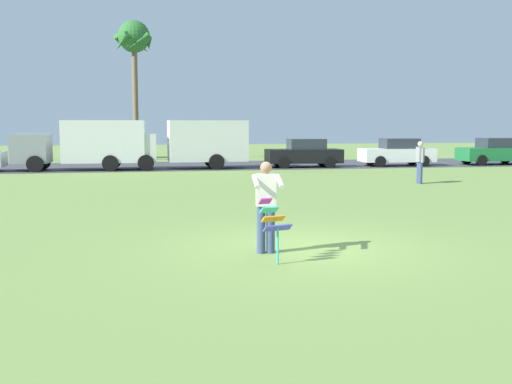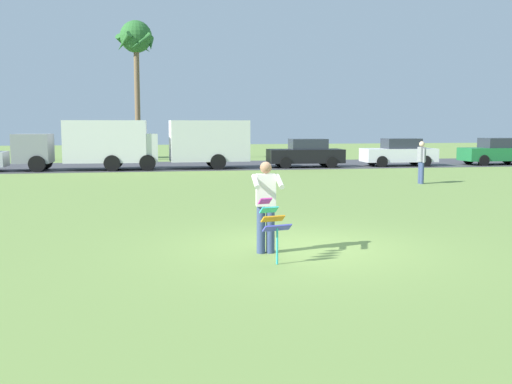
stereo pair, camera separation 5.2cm
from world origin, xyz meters
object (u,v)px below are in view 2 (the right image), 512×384
(person_kite_flyer, at_px, (266,203))
(parked_car_green, at_px, (497,152))
(parked_car_black, at_px, (306,154))
(parked_truck_white_box, at_px, (194,143))
(palm_tree_right_near, at_px, (136,43))
(parked_truck_grey_van, at_px, (90,143))
(kite_held, at_px, (273,221))
(parked_car_white, at_px, (399,153))
(person_walker_near, at_px, (421,161))

(person_kite_flyer, xyz_separation_m, parked_car_green, (18.47, 21.58, -0.18))
(parked_car_black, bearing_deg, person_kite_flyer, -107.20)
(parked_truck_white_box, xyz_separation_m, palm_tree_right_near, (-3.05, 8.49, 6.32))
(person_kite_flyer, height_order, parked_truck_grey_van, parked_truck_grey_van)
(person_kite_flyer, bearing_deg, parked_truck_grey_van, 103.17)
(kite_held, distance_m, parked_car_white, 25.48)
(parked_car_white, bearing_deg, kite_held, -118.81)
(parked_car_black, distance_m, palm_tree_right_near, 14.41)
(person_walker_near, bearing_deg, parked_truck_white_box, 130.76)
(person_walker_near, bearing_deg, person_kite_flyer, -126.98)
(person_kite_flyer, height_order, parked_car_white, person_kite_flyer)
(kite_held, relative_size, parked_truck_grey_van, 0.16)
(parked_truck_white_box, relative_size, palm_tree_right_near, 0.73)
(parked_car_green, bearing_deg, parked_car_white, -179.99)
(parked_car_white, xyz_separation_m, parked_car_green, (6.22, 0.00, 0.00))
(person_kite_flyer, height_order, parked_truck_white_box, parked_truck_white_box)
(person_kite_flyer, bearing_deg, person_walker_near, 53.02)
(parked_truck_grey_van, relative_size, person_walker_near, 3.91)
(parked_truck_grey_van, relative_size, parked_car_black, 1.59)
(parked_truck_grey_van, bearing_deg, parked_truck_white_box, -0.02)
(parked_car_white, distance_m, person_walker_near, 10.39)
(parked_car_green, xyz_separation_m, person_walker_near, (-9.62, -9.82, 0.16))
(person_kite_flyer, relative_size, parked_car_green, 0.41)
(parked_truck_grey_van, bearing_deg, parked_car_white, -0.01)
(parked_car_white, relative_size, person_walker_near, 2.46)
(parked_car_white, distance_m, parked_car_green, 6.22)
(parked_truck_white_box, height_order, parked_car_black, parked_truck_white_box)
(kite_held, relative_size, person_walker_near, 0.64)
(kite_held, distance_m, parked_car_black, 23.31)
(parked_truck_white_box, bearing_deg, kite_held, -91.08)
(person_kite_flyer, relative_size, palm_tree_right_near, 0.19)
(person_walker_near, bearing_deg, parked_car_white, 70.88)
(person_kite_flyer, height_order, parked_car_black, person_kite_flyer)
(parked_truck_grey_van, height_order, palm_tree_right_near, palm_tree_right_near)
(person_walker_near, bearing_deg, parked_truck_grey_van, 144.77)
(palm_tree_right_near, distance_m, person_walker_near, 22.67)
(parked_car_green, bearing_deg, parked_car_black, -179.99)
(palm_tree_right_near, bearing_deg, parked_truck_grey_van, -105.74)
(parked_truck_grey_van, height_order, parked_truck_white_box, same)
(parked_truck_grey_van, relative_size, palm_tree_right_near, 0.73)
(parked_truck_white_box, relative_size, parked_car_black, 1.59)
(kite_held, distance_m, palm_tree_right_near, 31.71)
(parked_truck_white_box, bearing_deg, person_walker_near, -49.24)
(parked_car_black, bearing_deg, parked_truck_white_box, 180.00)
(parked_car_white, height_order, parked_car_green, same)
(parked_car_white, height_order, palm_tree_right_near, palm_tree_right_near)
(kite_held, distance_m, parked_car_green, 29.00)
(parked_car_black, distance_m, person_walker_near, 10.06)
(parked_truck_grey_van, xyz_separation_m, parked_car_green, (23.52, -0.00, -0.64))
(parked_car_green, bearing_deg, parked_truck_grey_van, 180.00)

